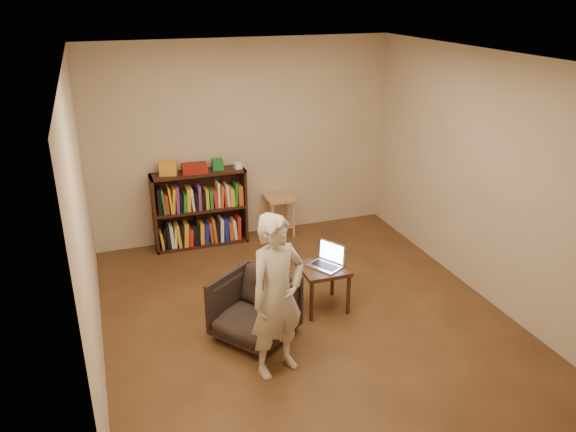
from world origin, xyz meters
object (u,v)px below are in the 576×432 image
object	(u,v)px
bookshelf	(200,213)
person	(277,296)
side_table	(323,274)
laptop	(328,260)
stool	(280,204)
armchair	(254,308)

from	to	relation	value
bookshelf	person	world-z (taller)	person
bookshelf	person	bearing A→B (deg)	-87.56
person	side_table	bearing A→B (deg)	28.59
bookshelf	person	size ratio (longest dim) A/B	0.81
bookshelf	person	distance (m)	2.86
bookshelf	laptop	distance (m)	2.21
laptop	bookshelf	bearing A→B (deg)	174.68
bookshelf	stool	xyz separation A→B (m)	(1.07, -0.06, 0.01)
bookshelf	armchair	bearing A→B (deg)	-88.30
stool	person	bearing A→B (deg)	-108.86
stool	laptop	xyz separation A→B (m)	(-0.12, -1.93, 0.09)
bookshelf	side_table	size ratio (longest dim) A/B	2.49
side_table	laptop	bearing A→B (deg)	12.70
stool	person	size ratio (longest dim) A/B	0.37
bookshelf	stool	distance (m)	1.07
bookshelf	stool	bearing A→B (deg)	-3.42
armchair	laptop	size ratio (longest dim) A/B	1.73
side_table	person	size ratio (longest dim) A/B	0.32
bookshelf	laptop	xyz separation A→B (m)	(0.95, -2.00, 0.10)
bookshelf	armchair	world-z (taller)	bookshelf
bookshelf	armchair	xyz separation A→B (m)	(0.07, -2.30, -0.12)
side_table	armchair	bearing A→B (deg)	-160.93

